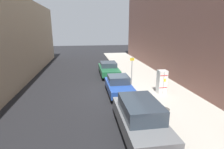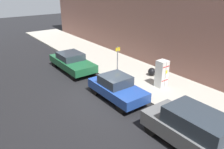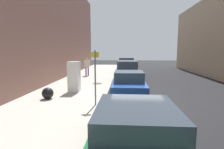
{
  "view_description": "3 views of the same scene",
  "coord_description": "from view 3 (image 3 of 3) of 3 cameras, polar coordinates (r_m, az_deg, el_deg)",
  "views": [
    {
      "loc": [
        2.07,
        13.03,
        5.0
      ],
      "look_at": [
        -0.13,
        -1.28,
        1.15
      ],
      "focal_mm": 28.0,
      "sensor_mm": 36.0,
      "label": 1
    },
    {
      "loc": [
        6.76,
        9.66,
        6.46
      ],
      "look_at": [
        -0.73,
        -0.49,
        1.19
      ],
      "focal_mm": 35.0,
      "sensor_mm": 36.0,
      "label": 2
    },
    {
      "loc": [
        -0.65,
        -9.1,
        2.55
      ],
      "look_at": [
        -1.4,
        1.88,
        1.07
      ],
      "focal_mm": 28.0,
      "sensor_mm": 36.0,
      "label": 3
    }
  ],
  "objects": [
    {
      "name": "trash_bag",
      "position": [
        9.54,
        -20.26,
        -5.76
      ],
      "size": [
        0.58,
        0.58,
        0.58
      ],
      "primitive_type": "sphere",
      "color": "black",
      "rests_on": "sidewalk_slab"
    },
    {
      "name": "parked_sedan_green",
      "position": [
        4.15,
        7.68,
        -18.2
      ],
      "size": [
        1.9,
        4.66,
        1.42
      ],
      "color": "#1E6038",
      "rests_on": "ground"
    },
    {
      "name": "manhole_cover",
      "position": [
        13.19,
        -4.8,
        -2.94
      ],
      "size": [
        0.7,
        0.7,
        0.02
      ],
      "primitive_type": "cylinder",
      "color": "#47443F",
      "rests_on": "sidewalk_slab"
    },
    {
      "name": "ground_plane",
      "position": [
        9.47,
        7.78,
        -8.05
      ],
      "size": [
        80.0,
        80.0,
        0.0
      ],
      "primitive_type": "plane",
      "color": "black"
    },
    {
      "name": "sidewalk_slab",
      "position": [
        9.96,
        -15.09,
        -7.08
      ],
      "size": [
        4.54,
        44.0,
        0.13
      ],
      "primitive_type": "cube",
      "color": "#B2ADA0",
      "rests_on": "ground"
    },
    {
      "name": "building_facade_near",
      "position": [
        11.43,
        -32.62,
        18.78
      ],
      "size": [
        1.99,
        39.6,
        9.97
      ],
      "primitive_type": "cube",
      "color": "#7F564C",
      "rests_on": "ground"
    },
    {
      "name": "pedestrian_walking_far",
      "position": [
        17.43,
        -8.16,
        2.95
      ],
      "size": [
        0.5,
        0.23,
        1.75
      ],
      "rotation": [
        0.0,
        0.0,
        1.72
      ],
      "color": "#7A3D7F",
      "rests_on": "sidewalk_slab"
    },
    {
      "name": "street_sign_post",
      "position": [
        7.81,
        -5.51,
        -0.05
      ],
      "size": [
        0.36,
        0.07,
        2.47
      ],
      "color": "slate",
      "rests_on": "sidewalk_slab"
    },
    {
      "name": "parked_hatchback_blue",
      "position": [
        9.74,
        5.47,
        -3.04
      ],
      "size": [
        1.76,
        3.85,
        1.46
      ],
      "color": "#23479E",
      "rests_on": "ground"
    },
    {
      "name": "parked_suv_red",
      "position": [
        21.1,
        4.66,
        3.19
      ],
      "size": [
        1.91,
        4.59,
        1.77
      ],
      "color": "red",
      "rests_on": "ground"
    },
    {
      "name": "discarded_refrigerator",
      "position": [
        10.67,
        -12.26,
        -0.71
      ],
      "size": [
        0.66,
        0.63,
        1.81
      ],
      "color": "white",
      "rests_on": "sidewalk_slab"
    },
    {
      "name": "parked_suv_gray",
      "position": [
        15.01,
        4.95,
        1.27
      ],
      "size": [
        1.87,
        4.65,
        1.74
      ],
      "color": "slate",
      "rests_on": "ground"
    }
  ]
}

